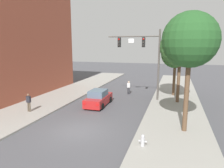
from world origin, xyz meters
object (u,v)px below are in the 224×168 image
(car_lead_red, at_px, (98,98))
(street_tree_nearest, at_px, (190,40))
(pedestrian_crossing_road, at_px, (129,87))
(fire_hydrant, at_px, (143,140))
(street_tree_third, at_px, (176,54))
(pedestrian_sidewalk_left_walker, at_px, (29,102))
(street_tree_second, at_px, (180,47))
(traffic_signal_mast, at_px, (144,52))

(car_lead_red, distance_m, street_tree_nearest, 10.79)
(pedestrian_crossing_road, relative_size, fire_hydrant, 2.28)
(pedestrian_crossing_road, height_order, fire_hydrant, pedestrian_crossing_road)
(street_tree_nearest, relative_size, street_tree_third, 1.22)
(pedestrian_sidewalk_left_walker, relative_size, pedestrian_crossing_road, 1.00)
(fire_hydrant, bearing_deg, street_tree_nearest, 52.43)
(street_tree_nearest, distance_m, street_tree_second, 7.67)
(street_tree_nearest, bearing_deg, street_tree_second, 93.30)
(traffic_signal_mast, xyz_separation_m, car_lead_red, (-3.99, -3.45, -4.58))
(pedestrian_sidewalk_left_walker, distance_m, pedestrian_crossing_road, 12.07)
(traffic_signal_mast, height_order, street_tree_third, traffic_signal_mast)
(pedestrian_sidewalk_left_walker, bearing_deg, car_lead_red, 39.44)
(street_tree_nearest, bearing_deg, car_lead_red, 150.82)
(street_tree_second, bearing_deg, fire_hydrant, -100.34)
(traffic_signal_mast, distance_m, street_tree_third, 4.30)
(car_lead_red, distance_m, street_tree_second, 9.71)
(traffic_signal_mast, height_order, street_tree_nearest, street_tree_nearest)
(street_tree_second, relative_size, street_tree_third, 1.18)
(street_tree_third, bearing_deg, traffic_signal_mast, -138.20)
(car_lead_red, distance_m, fire_hydrant, 9.51)
(pedestrian_sidewalk_left_walker, bearing_deg, street_tree_third, 40.54)
(street_tree_second, bearing_deg, street_tree_third, 97.99)
(pedestrian_sidewalk_left_walker, height_order, street_tree_second, street_tree_second)
(traffic_signal_mast, distance_m, street_tree_nearest, 9.00)
(street_tree_nearest, distance_m, street_tree_third, 10.93)
(pedestrian_crossing_road, height_order, street_tree_nearest, street_tree_nearest)
(car_lead_red, height_order, street_tree_nearest, street_tree_nearest)
(pedestrian_sidewalk_left_walker, bearing_deg, fire_hydrant, -18.00)
(pedestrian_sidewalk_left_walker, bearing_deg, traffic_signal_mast, 40.08)
(pedestrian_crossing_road, relative_size, street_tree_second, 0.21)
(fire_hydrant, xyz_separation_m, street_tree_third, (1.52, 13.95, 4.51))
(traffic_signal_mast, relative_size, fire_hydrant, 10.42)
(pedestrian_crossing_road, height_order, street_tree_third, street_tree_third)
(car_lead_red, bearing_deg, street_tree_second, 22.31)
(pedestrian_sidewalk_left_walker, xyz_separation_m, street_tree_nearest, (13.12, -0.36, 5.23))
(traffic_signal_mast, bearing_deg, car_lead_red, -139.12)
(pedestrian_crossing_road, relative_size, street_tree_nearest, 0.21)
(pedestrian_sidewalk_left_walker, distance_m, street_tree_nearest, 14.13)
(street_tree_nearest, xyz_separation_m, street_tree_third, (-0.89, 10.82, -1.28))
(car_lead_red, relative_size, fire_hydrant, 5.92)
(pedestrian_sidewalk_left_walker, bearing_deg, street_tree_second, 29.88)
(street_tree_third, bearing_deg, pedestrian_crossing_road, -174.27)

